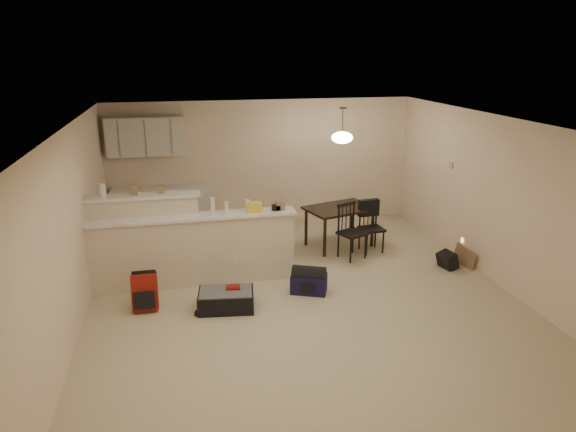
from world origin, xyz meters
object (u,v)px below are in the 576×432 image
object	(u,v)px
suitcase	(226,300)
dining_table	(340,212)
pendant_lamp	(342,137)
dining_chair_near	(352,232)
red_backpack	(145,292)
navy_duffel	(309,284)
dining_chair_far	(372,227)
black_daypack	(447,261)

from	to	relation	value
suitcase	dining_table	bearing A→B (deg)	48.26
pendant_lamp	dining_chair_near	bearing A→B (deg)	-85.78
dining_table	red_backpack	size ratio (longest dim) A/B	2.66
red_backpack	navy_duffel	world-z (taller)	red_backpack
dining_chair_far	black_daypack	xyz separation A→B (m)	(0.96, -0.96, -0.32)
dining_chair_near	red_backpack	world-z (taller)	dining_chair_near
dining_chair_far	red_backpack	size ratio (longest dim) A/B	1.76
red_backpack	navy_duffel	xyz separation A→B (m)	(2.32, 0.01, -0.11)
suitcase	dining_chair_far	bearing A→B (deg)	37.34
pendant_lamp	black_daypack	distance (m)	2.70
pendant_lamp	suitcase	bearing A→B (deg)	-138.97
navy_duffel	black_daypack	bearing A→B (deg)	31.64
dining_table	red_backpack	distance (m)	3.77
dining_table	dining_chair_near	world-z (taller)	dining_chair_near
suitcase	black_daypack	xyz separation A→B (m)	(3.68, 0.62, 0.00)
red_backpack	navy_duffel	size ratio (longest dim) A/B	0.98
dining_table	pendant_lamp	bearing A→B (deg)	-16.44
dining_table	pendant_lamp	size ratio (longest dim) A/B	2.17
pendant_lamp	navy_duffel	distance (m)	2.72
dining_chair_near	navy_duffel	xyz separation A→B (m)	(-1.05, -1.13, -0.33)
dining_chair_far	black_daypack	distance (m)	1.39
dining_table	dining_chair_far	distance (m)	0.64
dining_chair_near	red_backpack	bearing A→B (deg)	175.68
dining_chair_far	navy_duffel	bearing A→B (deg)	-143.23
pendant_lamp	dining_chair_near	distance (m)	1.63
black_daypack	dining_chair_far	bearing A→B (deg)	34.40
pendant_lamp	red_backpack	size ratio (longest dim) A/B	1.22
dining_table	black_daypack	distance (m)	2.03
suitcase	black_daypack	world-z (taller)	black_daypack
dining_chair_far	suitcase	bearing A→B (deg)	-155.31
pendant_lamp	red_backpack	world-z (taller)	pendant_lamp
suitcase	navy_duffel	distance (m)	1.26
dining_table	navy_duffel	bearing A→B (deg)	-136.78
dining_chair_far	red_backpack	xyz separation A→B (m)	(-3.80, -1.35, -0.19)
dining_table	black_daypack	bearing A→B (deg)	-59.50
suitcase	pendant_lamp	bearing A→B (deg)	48.26
navy_duffel	dining_chair_far	bearing A→B (deg)	64.98
pendant_lamp	navy_duffel	xyz separation A→B (m)	(-1.01, -1.72, -1.85)
pendant_lamp	dining_table	bearing A→B (deg)	180.00
dining_chair_near	red_backpack	distance (m)	3.57
pendant_lamp	suitcase	distance (m)	3.51
dining_chair_near	suitcase	bearing A→B (deg)	-172.16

